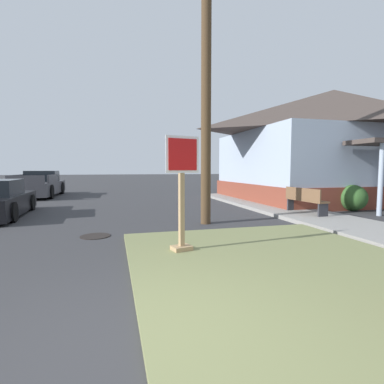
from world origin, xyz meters
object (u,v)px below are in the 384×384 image
Objects in this scene: street_bench at (305,199)px; pickup_truck_charcoal at (40,186)px; manhole_cover at (95,236)px; stop_sign at (182,197)px; utility_pole at (206,26)px.

pickup_truck_charcoal is at bearing 135.29° from street_bench.
pickup_truck_charcoal is at bearing 107.81° from manhole_cover.
manhole_cover is 6.78m from street_bench.
pickup_truck_charcoal is (-3.67, 11.43, 0.61)m from manhole_cover.
utility_pole is at bearing 64.27° from stop_sign.
street_bench is (6.64, 1.22, 0.58)m from manhole_cover.
stop_sign reaches higher than street_bench.
stop_sign is 5.93m from street_bench.
manhole_cover is at bearing -163.77° from utility_pole.
pickup_truck_charcoal is 13.45m from utility_pole.
pickup_truck_charcoal is at bearing 122.50° from utility_pole.
utility_pole is at bearing -57.50° from pickup_truck_charcoal.
utility_pole reaches higher than stop_sign.
utility_pole is at bearing 16.23° from manhole_cover.
stop_sign is at bearing -147.30° from street_bench.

